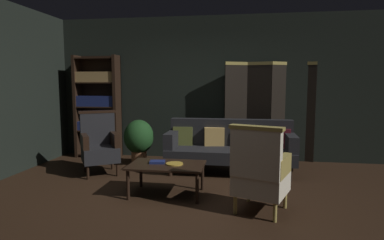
# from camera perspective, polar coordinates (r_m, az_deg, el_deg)

# --- Properties ---
(ground_plane) EXTENTS (10.00, 10.00, 0.00)m
(ground_plane) POSITION_cam_1_polar(r_m,az_deg,el_deg) (4.35, -1.68, -13.74)
(ground_plane) COLOR black
(back_wall) EXTENTS (7.20, 0.10, 2.80)m
(back_wall) POSITION_cam_1_polar(r_m,az_deg,el_deg) (6.51, 2.26, 5.57)
(back_wall) COLOR black
(back_wall) RESTS_ON ground_plane
(side_wall_left) EXTENTS (0.10, 3.60, 2.80)m
(side_wall_left) POSITION_cam_1_polar(r_m,az_deg,el_deg) (5.95, -30.35, 4.60)
(side_wall_left) COLOR black
(side_wall_left) RESTS_ON ground_plane
(folding_screen) EXTENTS (1.70, 0.37, 1.90)m
(folding_screen) POSITION_cam_1_polar(r_m,az_deg,el_deg) (6.38, 13.37, 1.65)
(folding_screen) COLOR black
(folding_screen) RESTS_ON ground_plane
(bookshelf) EXTENTS (0.90, 0.32, 2.05)m
(bookshelf) POSITION_cam_1_polar(r_m,az_deg,el_deg) (6.86, -16.16, 2.70)
(bookshelf) COLOR black
(bookshelf) RESTS_ON ground_plane
(velvet_couch) EXTENTS (2.12, 0.78, 0.88)m
(velvet_couch) POSITION_cam_1_polar(r_m,az_deg,el_deg) (5.57, 6.67, -4.40)
(velvet_couch) COLOR black
(velvet_couch) RESTS_ON ground_plane
(coffee_table) EXTENTS (1.00, 0.64, 0.42)m
(coffee_table) POSITION_cam_1_polar(r_m,az_deg,el_deg) (4.43, -4.44, -8.31)
(coffee_table) COLOR black
(coffee_table) RESTS_ON ground_plane
(armchair_gilt_accent) EXTENTS (0.74, 0.74, 1.04)m
(armchair_gilt_accent) POSITION_cam_1_polar(r_m,az_deg,el_deg) (3.87, 11.77, -8.84)
(armchair_gilt_accent) COLOR tan
(armchair_gilt_accent) RESTS_ON ground_plane
(armchair_wing_left) EXTENTS (0.80, 0.80, 1.04)m
(armchair_wing_left) POSITION_cam_1_polar(r_m,az_deg,el_deg) (5.64, -15.89, -4.11)
(armchair_wing_left) COLOR black
(armchair_wing_left) RESTS_ON ground_plane
(potted_plant) EXTENTS (0.54, 0.54, 0.84)m
(potted_plant) POSITION_cam_1_polar(r_m,az_deg,el_deg) (6.06, -9.29, -3.29)
(potted_plant) COLOR brown
(potted_plant) RESTS_ON ground_plane
(book_navy_cloth) EXTENTS (0.22, 0.17, 0.03)m
(book_navy_cloth) POSITION_cam_1_polar(r_m,az_deg,el_deg) (4.49, -6.07, -7.31)
(book_navy_cloth) COLOR navy
(book_navy_cloth) RESTS_ON coffee_table
(brass_tray) EXTENTS (0.23, 0.23, 0.02)m
(brass_tray) POSITION_cam_1_polar(r_m,az_deg,el_deg) (4.41, -3.09, -7.65)
(brass_tray) COLOR gold
(brass_tray) RESTS_ON coffee_table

